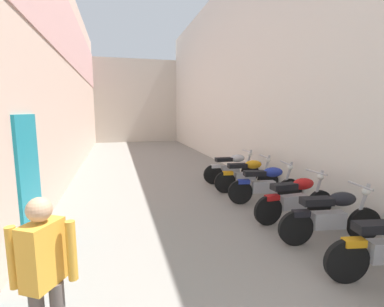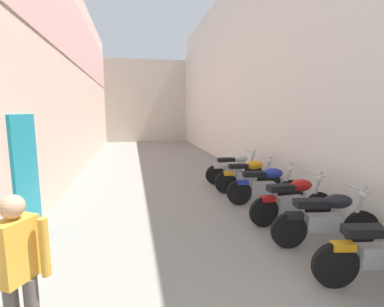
{
  "view_description": "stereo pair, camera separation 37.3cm",
  "coord_description": "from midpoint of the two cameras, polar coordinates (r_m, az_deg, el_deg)",
  "views": [
    {
      "loc": [
        -1.47,
        0.44,
        2.25
      ],
      "look_at": [
        0.42,
        7.46,
        1.15
      ],
      "focal_mm": 26.24,
      "sensor_mm": 36.0,
      "label": 1
    },
    {
      "loc": [
        -1.1,
        0.35,
        2.25
      ],
      "look_at": [
        0.42,
        7.46,
        1.15
      ],
      "focal_mm": 26.24,
      "sensor_mm": 36.0,
      "label": 2
    }
  ],
  "objects": [
    {
      "name": "ground_plane",
      "position": [
        8.75,
        -6.1,
        -6.36
      ],
      "size": [
        37.49,
        37.49,
        0.0
      ],
      "primitive_type": "plane",
      "color": "gray"
    },
    {
      "name": "motorcycle_eighth",
      "position": [
        8.91,
        6.98,
        -2.8
      ],
      "size": [
        1.85,
        0.58,
        1.04
      ],
      "color": "black",
      "rests_on": "ground"
    },
    {
      "name": "building_left",
      "position": [
        10.54,
        -25.92,
        14.44
      ],
      "size": [
        0.45,
        21.49,
        6.9
      ],
      "color": "beige",
      "rests_on": "ground"
    },
    {
      "name": "motorcycle_sixth",
      "position": [
        7.08,
        13.31,
        -5.95
      ],
      "size": [
        1.84,
        0.58,
        1.04
      ],
      "color": "black",
      "rests_on": "ground"
    },
    {
      "name": "motorcycle_fifth",
      "position": [
        6.1,
        18.65,
        -8.54
      ],
      "size": [
        1.85,
        0.58,
        1.04
      ],
      "color": "black",
      "rests_on": "ground"
    },
    {
      "name": "pedestrian_mid_alley",
      "position": [
        2.89,
        -31.32,
        -20.18
      ],
      "size": [
        0.52,
        0.39,
        1.57
      ],
      "color": "#564C47",
      "rests_on": "ground"
    },
    {
      "name": "building_far_end",
      "position": [
        22.15,
        -11.89,
        10.32
      ],
      "size": [
        8.89,
        2.0,
        5.98
      ],
      "primitive_type": "cube",
      "color": "beige",
      "rests_on": "ground"
    },
    {
      "name": "motorcycle_fourth",
      "position": [
        5.34,
        24.72,
        -11.35
      ],
      "size": [
        1.84,
        0.58,
        1.04
      ],
      "color": "black",
      "rests_on": "ground"
    },
    {
      "name": "motorcycle_seventh",
      "position": [
        7.96,
        9.82,
        -4.22
      ],
      "size": [
        1.85,
        0.58,
        1.04
      ],
      "color": "black",
      "rests_on": "ground"
    },
    {
      "name": "building_right",
      "position": [
        11.35,
        8.41,
        15.8
      ],
      "size": [
        0.45,
        21.49,
        7.38
      ],
      "color": "beige",
      "rests_on": "ground"
    }
  ]
}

